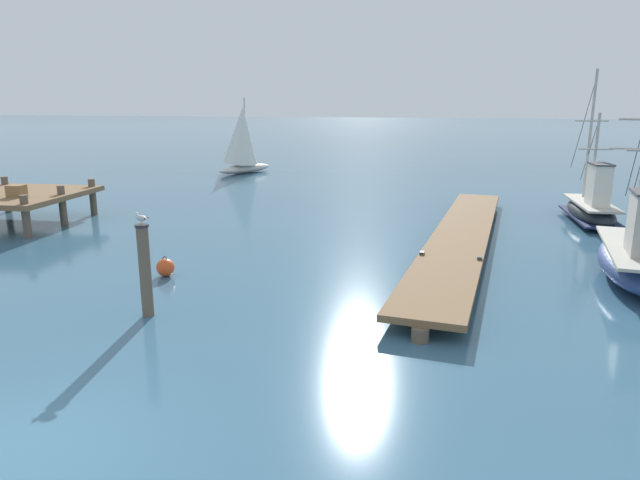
{
  "coord_description": "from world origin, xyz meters",
  "views": [
    {
      "loc": [
        5.85,
        -5.17,
        4.64
      ],
      "look_at": [
        2.12,
        7.6,
        1.4
      ],
      "focal_mm": 31.34,
      "sensor_mm": 36.0,
      "label": 1
    }
  ],
  "objects_px": {
    "perched_seagull": "(141,218)",
    "mooring_buoy": "(165,267)",
    "distant_sailboat": "(242,139)",
    "fishing_boat_1": "(592,207)",
    "mooring_piling": "(145,269)"
  },
  "relations": [
    {
      "from": "mooring_piling",
      "to": "mooring_buoy",
      "type": "relative_size",
      "value": 3.71
    },
    {
      "from": "fishing_boat_1",
      "to": "perched_seagull",
      "type": "distance_m",
      "value": 18.05
    },
    {
      "from": "fishing_boat_1",
      "to": "distant_sailboat",
      "type": "distance_m",
      "value": 23.3
    },
    {
      "from": "mooring_piling",
      "to": "mooring_buoy",
      "type": "bearing_deg",
      "value": 114.07
    },
    {
      "from": "fishing_boat_1",
      "to": "mooring_buoy",
      "type": "distance_m",
      "value": 16.84
    },
    {
      "from": "fishing_boat_1",
      "to": "mooring_piling",
      "type": "relative_size",
      "value": 3.12
    },
    {
      "from": "distant_sailboat",
      "to": "fishing_boat_1",
      "type": "bearing_deg",
      "value": -29.36
    },
    {
      "from": "fishing_boat_1",
      "to": "mooring_piling",
      "type": "xyz_separation_m",
      "value": [
        -11.33,
        -13.96,
        0.44
      ]
    },
    {
      "from": "fishing_boat_1",
      "to": "mooring_piling",
      "type": "height_order",
      "value": "fishing_boat_1"
    },
    {
      "from": "mooring_buoy",
      "to": "distant_sailboat",
      "type": "relative_size",
      "value": 0.11
    },
    {
      "from": "perched_seagull",
      "to": "mooring_buoy",
      "type": "height_order",
      "value": "perched_seagull"
    },
    {
      "from": "perched_seagull",
      "to": "mooring_buoy",
      "type": "bearing_deg",
      "value": 114.16
    },
    {
      "from": "perched_seagull",
      "to": "mooring_buoy",
      "type": "relative_size",
      "value": 0.67
    },
    {
      "from": "mooring_piling",
      "to": "mooring_buoy",
      "type": "xyz_separation_m",
      "value": [
        -1.23,
        2.75,
        -0.84
      ]
    },
    {
      "from": "mooring_buoy",
      "to": "mooring_piling",
      "type": "bearing_deg",
      "value": -65.93
    }
  ]
}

